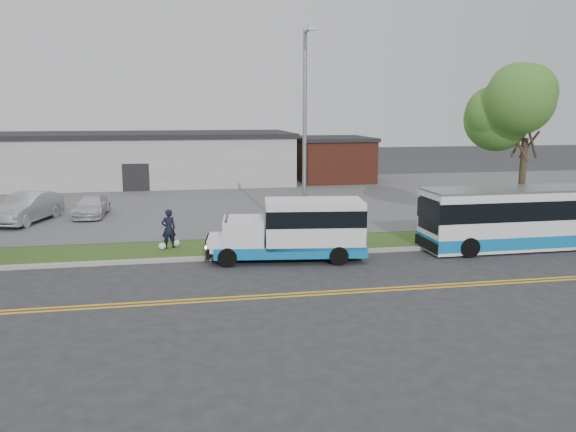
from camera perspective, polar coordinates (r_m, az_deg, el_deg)
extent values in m
plane|color=#28282B|center=(22.85, -4.28, -5.01)|extent=(140.00, 140.00, 0.00)
cube|color=gold|center=(19.19, -3.02, -8.06)|extent=(70.00, 0.12, 0.01)
cube|color=gold|center=(18.91, -2.90, -8.35)|extent=(70.00, 0.12, 0.01)
cube|color=#9E9B93|center=(23.89, -4.57, -4.13)|extent=(80.00, 0.30, 0.15)
cube|color=#274818|center=(25.63, -4.99, -3.17)|extent=(80.00, 3.30, 0.10)
cube|color=#4C4C4F|center=(39.43, -6.98, 1.67)|extent=(80.00, 25.00, 0.10)
cube|color=#9E9E99|center=(49.20, -14.79, 5.46)|extent=(25.00, 10.00, 4.00)
cube|color=black|center=(49.06, -14.91, 7.99)|extent=(25.40, 10.40, 0.35)
cube|color=black|center=(44.38, -15.19, 3.74)|extent=(2.00, 0.15, 2.20)
cube|color=brown|center=(49.76, 4.52, 5.61)|extent=(6.00, 7.00, 3.60)
cube|color=black|center=(49.63, 4.55, 7.85)|extent=(6.30, 7.30, 0.30)
cylinder|color=#32231B|center=(29.98, 22.63, 2.79)|extent=(0.32, 0.32, 4.76)
ellipsoid|color=#3F6A25|center=(29.75, 23.15, 9.94)|extent=(5.20, 5.20, 4.42)
cylinder|color=gray|center=(25.28, 1.70, 7.69)|extent=(0.18, 0.18, 9.50)
cylinder|color=gray|center=(24.79, 2.12, 18.40)|extent=(0.12, 1.40, 0.12)
cube|color=gray|center=(24.15, 2.47, 18.48)|extent=(0.35, 0.18, 0.12)
cube|color=#0F6CAC|center=(23.53, 0.18, -3.25)|extent=(6.43, 2.84, 0.46)
cube|color=white|center=(23.39, 2.64, -0.70)|extent=(4.25, 2.57, 1.92)
cube|color=black|center=(23.33, 2.65, 0.07)|extent=(4.27, 2.61, 0.69)
cube|color=white|center=(23.32, -4.54, -1.56)|extent=(1.87, 2.15, 1.10)
cube|color=black|center=(23.31, -6.23, -1.14)|extent=(0.30, 1.74, 0.82)
cube|color=white|center=(23.46, -6.98, -2.68)|extent=(1.13, 1.97, 0.50)
cube|color=black|center=(23.56, -7.97, -3.34)|extent=(0.36, 1.88, 0.46)
sphere|color=#FFD88C|center=(22.84, -8.22, -3.20)|extent=(0.20, 0.20, 0.18)
sphere|color=#FFD88C|center=(24.17, -7.97, -2.42)|extent=(0.20, 0.20, 0.18)
cylinder|color=black|center=(22.58, -6.17, -4.22)|extent=(0.79, 0.35, 0.77)
cylinder|color=black|center=(24.50, -5.97, -3.03)|extent=(0.79, 0.35, 0.77)
cylinder|color=black|center=(22.82, 5.18, -4.05)|extent=(0.79, 0.35, 0.77)
cylinder|color=black|center=(24.71, 4.49, -2.89)|extent=(0.79, 0.35, 0.77)
cube|color=white|center=(27.61, 23.40, -0.16)|extent=(9.92, 2.32, 2.61)
cube|color=#0F6CAC|center=(27.78, 23.27, -1.99)|extent=(9.93, 2.34, 0.54)
cube|color=black|center=(27.53, 23.48, 0.85)|extent=(9.95, 2.35, 0.86)
cube|color=black|center=(25.14, 14.16, 0.14)|extent=(0.10, 2.07, 1.44)
cube|color=black|center=(25.38, 13.90, -2.76)|extent=(0.12, 2.25, 0.45)
cube|color=gray|center=(27.41, 23.61, 2.56)|extent=(9.92, 2.32, 0.11)
cylinder|color=black|center=(25.10, 17.94, -3.06)|extent=(0.87, 0.29, 0.86)
cylinder|color=black|center=(26.93, 15.79, -2.03)|extent=(0.87, 0.29, 0.86)
cylinder|color=black|center=(29.98, 25.84, -1.43)|extent=(0.87, 0.29, 0.86)
imported|color=black|center=(25.52, -12.04, -1.28)|extent=(0.74, 0.60, 1.77)
imported|color=#B0B3B8|center=(33.94, -24.99, 0.77)|extent=(3.09, 5.25, 1.64)
imported|color=silver|center=(34.57, -19.33, 0.96)|extent=(1.80, 4.14, 1.18)
sphere|color=white|center=(25.45, -12.66, -3.01)|extent=(0.32, 0.32, 0.32)
sphere|color=white|center=(25.91, -11.30, -2.71)|extent=(0.32, 0.32, 0.32)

